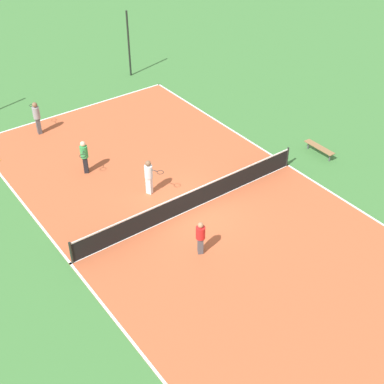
% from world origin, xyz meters
% --- Properties ---
extents(ground_plane, '(80.00, 80.00, 0.00)m').
position_xyz_m(ground_plane, '(0.00, 0.00, 0.00)').
color(ground_plane, '#3D7538').
extents(court_surface, '(11.59, 22.65, 0.02)m').
position_xyz_m(court_surface, '(0.00, 0.00, 0.01)').
color(court_surface, '#B75633').
rests_on(court_surface, ground_plane).
extents(tennis_net, '(11.39, 0.10, 1.01)m').
position_xyz_m(tennis_net, '(0.00, 0.00, 0.54)').
color(tennis_net, black).
rests_on(tennis_net, court_surface).
extents(bench, '(0.36, 1.73, 0.45)m').
position_xyz_m(bench, '(7.66, -0.21, 0.39)').
color(bench, olive).
rests_on(bench, ground_plane).
extents(player_coach_red, '(0.49, 0.49, 1.48)m').
position_xyz_m(player_coach_red, '(-1.38, -2.42, 0.85)').
color(player_coach_red, '#4C4C51').
rests_on(player_coach_red, court_surface).
extents(player_near_white, '(0.71, 0.98, 1.71)m').
position_xyz_m(player_near_white, '(-0.86, 2.02, 1.01)').
color(player_near_white, white).
rests_on(player_near_white, court_surface).
extents(player_far_green, '(0.76, 0.97, 1.67)m').
position_xyz_m(player_far_green, '(-2.37, 5.21, 0.98)').
color(player_far_green, black).
rests_on(player_far_green, court_surface).
extents(player_baseline_gray, '(0.44, 0.97, 1.79)m').
position_xyz_m(player_baseline_gray, '(-2.65, 9.99, 1.06)').
color(player_baseline_gray, '#4C4C51').
rests_on(player_baseline_gray, court_surface).
extents(tennis_ball_right_alley, '(0.07, 0.07, 0.07)m').
position_xyz_m(tennis_ball_right_alley, '(0.18, 0.77, 0.06)').
color(tennis_ball_right_alley, '#CCE033').
rests_on(tennis_ball_right_alley, court_surface).
extents(tennis_ball_far_baseline, '(0.07, 0.07, 0.07)m').
position_xyz_m(tennis_ball_far_baseline, '(-5.33, 8.64, 0.06)').
color(tennis_ball_far_baseline, '#CCE033').
rests_on(tennis_ball_far_baseline, court_surface).
extents(fence_post_back_right, '(0.12, 0.12, 4.12)m').
position_xyz_m(fence_post_back_right, '(5.08, 13.52, 2.06)').
color(fence_post_back_right, black).
rests_on(fence_post_back_right, ground_plane).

